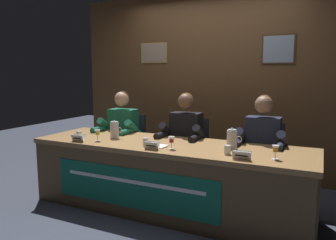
{
  "coord_description": "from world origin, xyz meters",
  "views": [
    {
      "loc": [
        1.46,
        -3.04,
        1.46
      ],
      "look_at": [
        0.0,
        0.0,
        0.97
      ],
      "focal_mm": 34.64,
      "sensor_mm": 36.0,
      "label": 1
    }
  ],
  "objects_px": {
    "conference_table": "(163,166)",
    "juice_glass_left": "(98,133)",
    "nameplate_left": "(78,138)",
    "nameplate_center": "(152,146)",
    "chair_right": "(263,164)",
    "water_cup_left": "(79,135)",
    "water_cup_right": "(227,150)",
    "chair_left": "(128,149)",
    "nameplate_right": "(242,155)",
    "panelist_center": "(183,137)",
    "panelist_left": "(120,131)",
    "chair_center": "(189,156)",
    "panelist_right": "(261,144)",
    "water_pitcher_right_side": "(232,139)",
    "water_cup_center": "(146,142)",
    "juice_glass_right": "(275,150)",
    "juice_glass_center": "(171,140)",
    "water_pitcher_left_side": "(115,130)",
    "document_stack_center": "(156,146)"
  },
  "relations": [
    {
      "from": "water_cup_left",
      "to": "water_pitcher_right_side",
      "type": "xyz_separation_m",
      "value": [
        1.7,
        0.25,
        0.06
      ]
    },
    {
      "from": "panelist_center",
      "to": "chair_right",
      "type": "relative_size",
      "value": 1.36
    },
    {
      "from": "conference_table",
      "to": "juice_glass_left",
      "type": "distance_m",
      "value": 0.82
    },
    {
      "from": "water_cup_right",
      "to": "juice_glass_right",
      "type": "bearing_deg",
      "value": 1.25
    },
    {
      "from": "panelist_left",
      "to": "water_pitcher_right_side",
      "type": "relative_size",
      "value": 5.88
    },
    {
      "from": "nameplate_center",
      "to": "water_cup_right",
      "type": "distance_m",
      "value": 0.73
    },
    {
      "from": "water_cup_center",
      "to": "water_cup_right",
      "type": "distance_m",
      "value": 0.84
    },
    {
      "from": "conference_table",
      "to": "juice_glass_right",
      "type": "height_order",
      "value": "juice_glass_right"
    },
    {
      "from": "nameplate_center",
      "to": "water_cup_center",
      "type": "bearing_deg",
      "value": 139.97
    },
    {
      "from": "conference_table",
      "to": "juice_glass_left",
      "type": "xyz_separation_m",
      "value": [
        -0.75,
        -0.11,
        0.31
      ]
    },
    {
      "from": "juice_glass_center",
      "to": "juice_glass_right",
      "type": "xyz_separation_m",
      "value": [
        0.97,
        0.04,
        0.0
      ]
    },
    {
      "from": "water_pitcher_left_side",
      "to": "document_stack_center",
      "type": "bearing_deg",
      "value": -15.39
    },
    {
      "from": "nameplate_center",
      "to": "water_cup_right",
      "type": "height_order",
      "value": "water_cup_right"
    },
    {
      "from": "juice_glass_left",
      "to": "chair_center",
      "type": "xyz_separation_m",
      "value": [
        0.75,
        0.84,
        -0.37
      ]
    },
    {
      "from": "chair_center",
      "to": "juice_glass_right",
      "type": "distance_m",
      "value": 1.43
    },
    {
      "from": "panelist_left",
      "to": "water_cup_right",
      "type": "height_order",
      "value": "panelist_left"
    },
    {
      "from": "juice_glass_left",
      "to": "juice_glass_center",
      "type": "height_order",
      "value": "same"
    },
    {
      "from": "conference_table",
      "to": "panelist_left",
      "type": "relative_size",
      "value": 2.42
    },
    {
      "from": "conference_table",
      "to": "water_cup_right",
      "type": "bearing_deg",
      "value": -7.16
    },
    {
      "from": "nameplate_left",
      "to": "water_cup_left",
      "type": "xyz_separation_m",
      "value": [
        -0.11,
        0.14,
        -0.0
      ]
    },
    {
      "from": "nameplate_left",
      "to": "panelist_center",
      "type": "distance_m",
      "value": 1.2
    },
    {
      "from": "water_cup_left",
      "to": "panelist_center",
      "type": "relative_size",
      "value": 0.07
    },
    {
      "from": "chair_center",
      "to": "nameplate_center",
      "type": "bearing_deg",
      "value": -91.11
    },
    {
      "from": "nameplate_left",
      "to": "panelist_center",
      "type": "bearing_deg",
      "value": 40.03
    },
    {
      "from": "water_cup_center",
      "to": "nameplate_right",
      "type": "xyz_separation_m",
      "value": [
        1.01,
        -0.11,
        0.0
      ]
    },
    {
      "from": "water_pitcher_right_side",
      "to": "chair_right",
      "type": "bearing_deg",
      "value": 68.72
    },
    {
      "from": "nameplate_left",
      "to": "nameplate_center",
      "type": "distance_m",
      "value": 0.9
    },
    {
      "from": "juice_glass_left",
      "to": "chair_right",
      "type": "height_order",
      "value": "chair_right"
    },
    {
      "from": "water_cup_left",
      "to": "juice_glass_right",
      "type": "xyz_separation_m",
      "value": [
        2.14,
        0.02,
        0.05
      ]
    },
    {
      "from": "water_cup_center",
      "to": "conference_table",
      "type": "bearing_deg",
      "value": 37.69
    },
    {
      "from": "water_pitcher_left_side",
      "to": "document_stack_center",
      "type": "height_order",
      "value": "water_pitcher_left_side"
    },
    {
      "from": "chair_left",
      "to": "juice_glass_center",
      "type": "relative_size",
      "value": 7.32
    },
    {
      "from": "chair_right",
      "to": "juice_glass_center",
      "type": "bearing_deg",
      "value": -131.53
    },
    {
      "from": "chair_left",
      "to": "juice_glass_right",
      "type": "relative_size",
      "value": 7.32
    },
    {
      "from": "juice_glass_right",
      "to": "juice_glass_center",
      "type": "bearing_deg",
      "value": -177.77
    },
    {
      "from": "chair_center",
      "to": "panelist_right",
      "type": "bearing_deg",
      "value": -12.56
    },
    {
      "from": "water_cup_center",
      "to": "water_pitcher_left_side",
      "type": "bearing_deg",
      "value": 158.58
    },
    {
      "from": "chair_left",
      "to": "water_pitcher_left_side",
      "type": "height_order",
      "value": "water_pitcher_left_side"
    },
    {
      "from": "water_cup_left",
      "to": "panelist_right",
      "type": "xyz_separation_m",
      "value": [
        1.92,
        0.63,
        -0.04
      ]
    },
    {
      "from": "chair_right",
      "to": "water_cup_left",
      "type": "bearing_deg",
      "value": -156.78
    },
    {
      "from": "juice_glass_left",
      "to": "water_pitcher_right_side",
      "type": "xyz_separation_m",
      "value": [
        1.43,
        0.27,
        0.01
      ]
    },
    {
      "from": "panelist_center",
      "to": "nameplate_center",
      "type": "relative_size",
      "value": 8.19
    },
    {
      "from": "water_cup_left",
      "to": "panelist_right",
      "type": "distance_m",
      "value": 2.02
    },
    {
      "from": "panelist_left",
      "to": "chair_right",
      "type": "height_order",
      "value": "panelist_left"
    },
    {
      "from": "panelist_center",
      "to": "water_pitcher_left_side",
      "type": "xyz_separation_m",
      "value": [
        -0.67,
        -0.44,
        0.1
      ]
    },
    {
      "from": "conference_table",
      "to": "chair_left",
      "type": "distance_m",
      "value": 1.16
    },
    {
      "from": "nameplate_right",
      "to": "panelist_center",
      "type": "bearing_deg",
      "value": 138.96
    },
    {
      "from": "chair_right",
      "to": "water_pitcher_left_side",
      "type": "xyz_separation_m",
      "value": [
        -1.57,
        -0.64,
        0.38
      ]
    },
    {
      "from": "nameplate_left",
      "to": "water_pitcher_right_side",
      "type": "relative_size",
      "value": 0.75
    },
    {
      "from": "panelist_right",
      "to": "juice_glass_right",
      "type": "xyz_separation_m",
      "value": [
        0.22,
        -0.61,
        0.09
      ]
    }
  ]
}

